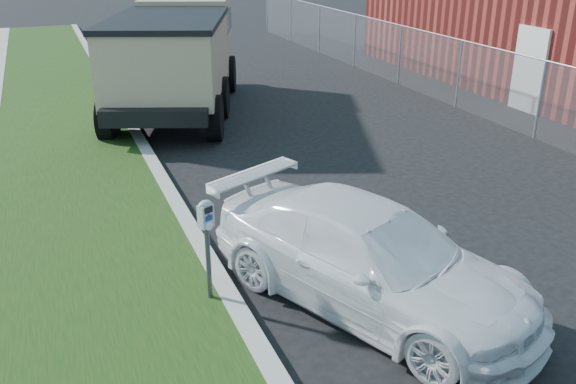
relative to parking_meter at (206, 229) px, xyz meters
name	(u,v)px	position (x,y,z in m)	size (l,w,h in m)	color
ground	(405,267)	(2.84, -0.09, -1.10)	(120.00, 120.00, 0.00)	black
chainlink_fence	(460,61)	(8.84, 6.91, 0.16)	(0.06, 30.06, 30.00)	slate
parking_meter	(206,229)	(0.00, 0.00, 0.00)	(0.22, 0.19, 1.35)	#3F4247
white_wagon	(365,255)	(1.87, -0.60, -0.45)	(1.83, 4.51, 1.31)	white
dump_truck	(176,52)	(1.77, 9.58, 0.41)	(4.79, 7.30, 2.69)	black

